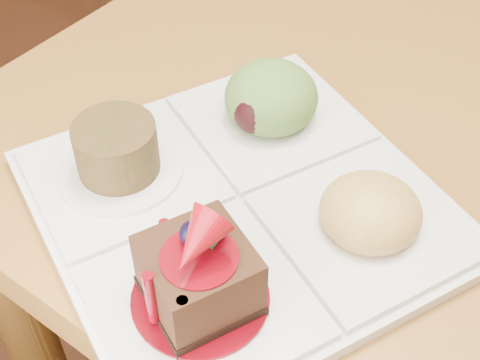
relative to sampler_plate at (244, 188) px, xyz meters
The scene contains 1 object.
sampler_plate is the anchor object (origin of this frame).
Camera 1 is at (0.01, -1.03, 1.14)m, focal length 50.00 mm.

